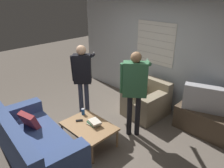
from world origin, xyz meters
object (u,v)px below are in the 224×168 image
object	(u,v)px
couch_blue	(34,145)
tv	(207,99)
person_right_standing	(135,84)
book_stack	(94,123)
coffee_table	(89,127)
armchair_beige	(147,101)
person_left_standing	(83,73)
spare_remote	(79,120)
soda_can	(83,112)

from	to	relation	value
couch_blue	tv	xyz separation A→B (m)	(1.63, 2.79, 0.42)
person_right_standing	book_stack	size ratio (longest dim) A/B	6.18
couch_blue	coffee_table	size ratio (longest dim) A/B	2.09
armchair_beige	person_left_standing	xyz separation A→B (m)	(-0.97, -1.07, 0.72)
armchair_beige	book_stack	world-z (taller)	armchair_beige
tv	book_stack	bearing A→B (deg)	34.44
couch_blue	tv	world-z (taller)	tv
couch_blue	armchair_beige	size ratio (longest dim) A/B	2.14
person_right_standing	spare_remote	world-z (taller)	person_right_standing
person_right_standing	book_stack	world-z (taller)	person_right_standing
tv	soda_can	xyz separation A→B (m)	(-1.71, -1.70, -0.28)
coffee_table	soda_can	size ratio (longest dim) A/B	7.57
coffee_table	person_left_standing	size ratio (longest dim) A/B	0.58
tv	soda_can	world-z (taller)	tv
couch_blue	armchair_beige	xyz separation A→B (m)	(0.41, 2.57, -0.01)
coffee_table	couch_blue	bearing A→B (deg)	-107.80
couch_blue	spare_remote	world-z (taller)	couch_blue
couch_blue	person_left_standing	size ratio (longest dim) A/B	1.20
couch_blue	person_left_standing	xyz separation A→B (m)	(-0.56, 1.49, 0.72)
spare_remote	book_stack	bearing A→B (deg)	56.12
couch_blue	soda_can	xyz separation A→B (m)	(-0.08, 1.09, 0.14)
couch_blue	spare_remote	size ratio (longest dim) A/B	15.45
person_left_standing	person_right_standing	xyz separation A→B (m)	(1.24, 0.24, 0.05)
tv	book_stack	world-z (taller)	tv
armchair_beige	book_stack	distance (m)	1.57
couch_blue	tv	size ratio (longest dim) A/B	2.24
armchair_beige	coffee_table	bearing A→B (deg)	89.31
book_stack	coffee_table	bearing A→B (deg)	-127.16
armchair_beige	spare_remote	distance (m)	1.72
coffee_table	person_left_standing	world-z (taller)	person_left_standing
couch_blue	person_left_standing	bearing A→B (deg)	115.93
person_right_standing	spare_remote	xyz separation A→B (m)	(-0.62, -0.85, -0.67)
couch_blue	person_right_standing	distance (m)	2.02
spare_remote	coffee_table	bearing A→B (deg)	43.82
book_stack	tv	bearing A→B (deg)	54.53
couch_blue	spare_remote	xyz separation A→B (m)	(0.06, 0.89, 0.09)
book_stack	soda_can	size ratio (longest dim) A/B	2.20
coffee_table	person_right_standing	xyz separation A→B (m)	(0.38, 0.81, 0.72)
book_stack	soda_can	distance (m)	0.44
person_left_standing	book_stack	xyz separation A→B (m)	(0.91, -0.49, -0.59)
armchair_beige	tv	distance (m)	1.32
tv	person_left_standing	world-z (taller)	person_left_standing
armchair_beige	book_stack	bearing A→B (deg)	91.24
coffee_table	person_left_standing	distance (m)	1.23
person_right_standing	book_stack	distance (m)	1.03
tv	person_right_standing	bearing A→B (deg)	27.92
soda_can	couch_blue	bearing A→B (deg)	-85.89
couch_blue	armchair_beige	world-z (taller)	couch_blue
coffee_table	tv	bearing A→B (deg)	54.46
couch_blue	tv	bearing A→B (deg)	65.13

